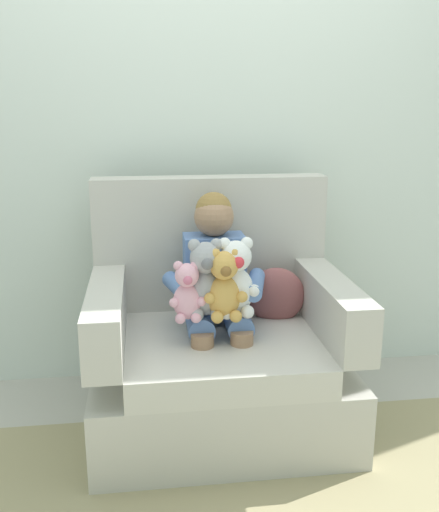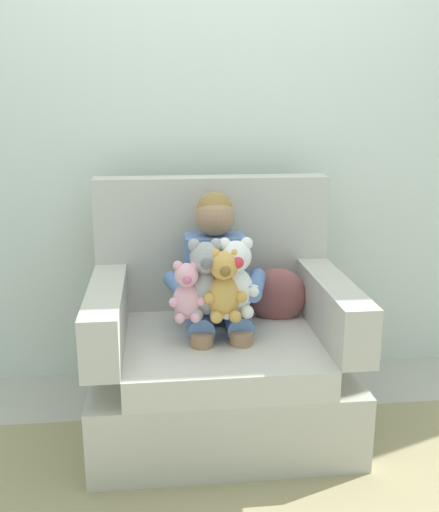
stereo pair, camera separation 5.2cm
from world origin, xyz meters
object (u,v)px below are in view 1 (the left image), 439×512
seated_child (216,281)px  throw_pillow (276,295)px  plush_honey (225,286)px  plush_pink (187,293)px  plush_white (236,279)px  armchair (218,350)px  plush_grey (206,281)px

seated_child → throw_pillow: bearing=19.5°
seated_child → plush_honey: 0.19m
plush_honey → throw_pillow: size_ratio=1.12×
plush_pink → plush_white: (0.20, 0.04, 0.04)m
armchair → plush_white: 0.39m
plush_white → plush_grey: (-0.12, -0.00, -0.00)m
plush_pink → throw_pillow: plush_pink is taller
armchair → plush_honey: bearing=-88.5°
seated_child → plush_grey: 0.16m
plush_pink → plush_grey: 0.09m
seated_child → throw_pillow: (0.28, 0.09, -0.11)m
plush_pink → throw_pillow: size_ratio=0.94×
armchair → plush_honey: 0.39m
seated_child → throw_pillow: 0.32m
plush_grey → throw_pillow: bearing=47.6°
plush_pink → plush_honey: size_ratio=0.84×
plush_pink → plush_grey: plush_grey is taller
plush_white → plush_honey: size_ratio=1.11×
armchair → seated_child: 0.32m
plush_honey → armchair: bearing=113.8°
seated_child → throw_pillow: seated_child is taller
armchair → plush_pink: 0.39m
armchair → plush_pink: armchair is taller
throw_pillow → plush_grey: bearing=-145.2°
armchair → throw_pillow: size_ratio=4.13×
seated_child → armchair: bearing=-54.0°
plush_white → plush_honey: (-0.05, -0.04, -0.01)m
plush_pink → throw_pillow: 0.52m
plush_white → plush_honey: plush_white is taller
plush_grey → plush_honey: 0.08m
plush_white → throw_pillow: bearing=23.7°
armchair → plush_honey: armchair is taller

